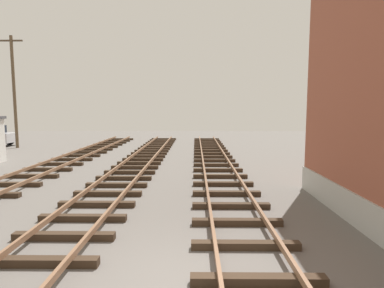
% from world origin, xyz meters
% --- Properties ---
extents(ground_plane, '(80.00, 80.00, 0.00)m').
position_xyz_m(ground_plane, '(0.00, 0.00, 0.00)').
color(ground_plane, '#605B56').
extents(track_near_building, '(2.50, 55.79, 0.32)m').
position_xyz_m(track_near_building, '(1.21, -0.00, 0.13)').
color(track_near_building, '#38281C').
rests_on(track_near_building, ground).
extents(track_centre, '(2.50, 55.79, 0.32)m').
position_xyz_m(track_centre, '(-3.18, -0.00, 0.12)').
color(track_centre, '#38281C').
rests_on(track_centre, ground).
extents(utility_pole_far, '(1.80, 0.24, 8.95)m').
position_xyz_m(utility_pole_far, '(-14.53, 20.44, 4.67)').
color(utility_pole_far, brown).
rests_on(utility_pole_far, ground).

